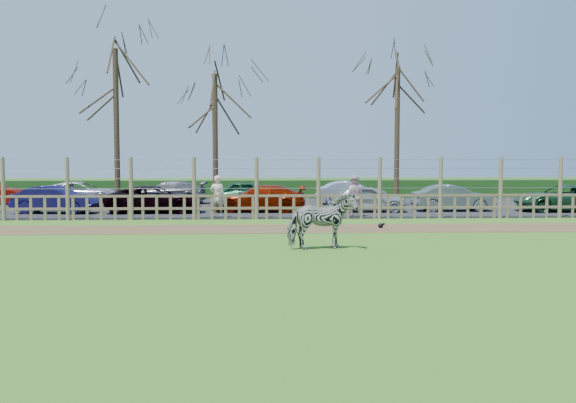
{
  "coord_description": "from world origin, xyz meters",
  "views": [
    {
      "loc": [
        0.02,
        -17.78,
        2.52
      ],
      "look_at": [
        1.0,
        2.5,
        1.1
      ],
      "focal_mm": 40.0,
      "sensor_mm": 36.0,
      "label": 1
    }
  ],
  "objects_px": {
    "zebra": "(322,221)",
    "car_4": "(367,198)",
    "visitor_a": "(218,196)",
    "car_10": "(248,193)",
    "tree_left": "(116,90)",
    "car_2": "(155,199)",
    "car_1": "(55,200)",
    "car_3": "(260,198)",
    "car_11": "(351,193)",
    "crow": "(381,225)",
    "visitor_b": "(354,196)",
    "car_5": "(453,198)",
    "car_8": "(81,193)",
    "car_6": "(563,198)",
    "tree_mid": "(215,108)",
    "car_9": "(167,192)",
    "tree_right": "(397,102)"
  },
  "relations": [
    {
      "from": "visitor_a",
      "to": "car_1",
      "type": "distance_m",
      "value": 7.62
    },
    {
      "from": "car_6",
      "to": "crow",
      "type": "bearing_deg",
      "value": -52.02
    },
    {
      "from": "car_2",
      "to": "car_5",
      "type": "bearing_deg",
      "value": -89.91
    },
    {
      "from": "car_1",
      "to": "car_10",
      "type": "height_order",
      "value": "same"
    },
    {
      "from": "visitor_a",
      "to": "car_5",
      "type": "xyz_separation_m",
      "value": [
        10.59,
        2.63,
        -0.26
      ]
    },
    {
      "from": "visitor_a",
      "to": "car_10",
      "type": "height_order",
      "value": "visitor_a"
    },
    {
      "from": "tree_left",
      "to": "car_1",
      "type": "height_order",
      "value": "tree_left"
    },
    {
      "from": "car_3",
      "to": "tree_mid",
      "type": "bearing_deg",
      "value": -134.18
    },
    {
      "from": "car_10",
      "to": "car_6",
      "type": "bearing_deg",
      "value": -104.12
    },
    {
      "from": "crow",
      "to": "car_2",
      "type": "distance_m",
      "value": 10.97
    },
    {
      "from": "tree_left",
      "to": "car_3",
      "type": "height_order",
      "value": "tree_left"
    },
    {
      "from": "car_2",
      "to": "car_10",
      "type": "relative_size",
      "value": 1.23
    },
    {
      "from": "crow",
      "to": "car_10",
      "type": "xyz_separation_m",
      "value": [
        -4.84,
        11.25,
        0.54
      ]
    },
    {
      "from": "car_3",
      "to": "car_10",
      "type": "relative_size",
      "value": 1.17
    },
    {
      "from": "zebra",
      "to": "car_4",
      "type": "xyz_separation_m",
      "value": [
        3.21,
        11.42,
        -0.14
      ]
    },
    {
      "from": "car_1",
      "to": "visitor_a",
      "type": "bearing_deg",
      "value": -100.73
    },
    {
      "from": "car_2",
      "to": "car_11",
      "type": "xyz_separation_m",
      "value": [
        9.49,
        4.72,
        0.0
      ]
    },
    {
      "from": "zebra",
      "to": "car_3",
      "type": "distance_m",
      "value": 11.78
    },
    {
      "from": "crow",
      "to": "car_8",
      "type": "xyz_separation_m",
      "value": [
        -13.47,
        11.14,
        0.54
      ]
    },
    {
      "from": "visitor_b",
      "to": "car_5",
      "type": "xyz_separation_m",
      "value": [
        4.95,
        2.45,
        -0.26
      ]
    },
    {
      "from": "zebra",
      "to": "car_8",
      "type": "bearing_deg",
      "value": 21.23
    },
    {
      "from": "visitor_a",
      "to": "car_3",
      "type": "xyz_separation_m",
      "value": [
        1.75,
        2.66,
        -0.26
      ]
    },
    {
      "from": "tree_mid",
      "to": "car_10",
      "type": "distance_m",
      "value": 5.05
    },
    {
      "from": "car_1",
      "to": "visitor_b",
      "type": "bearing_deg",
      "value": -92.46
    },
    {
      "from": "tree_left",
      "to": "car_11",
      "type": "bearing_deg",
      "value": 15.19
    },
    {
      "from": "car_3",
      "to": "car_4",
      "type": "bearing_deg",
      "value": 90.67
    },
    {
      "from": "car_9",
      "to": "car_6",
      "type": "bearing_deg",
      "value": 73.64
    },
    {
      "from": "tree_right",
      "to": "visitor_a",
      "type": "bearing_deg",
      "value": -147.23
    },
    {
      "from": "car_2",
      "to": "car_10",
      "type": "bearing_deg",
      "value": -40.64
    },
    {
      "from": "crow",
      "to": "car_1",
      "type": "relative_size",
      "value": 0.07
    },
    {
      "from": "tree_left",
      "to": "car_3",
      "type": "xyz_separation_m",
      "value": [
        6.65,
        -1.38,
        -4.98
      ]
    },
    {
      "from": "tree_left",
      "to": "car_10",
      "type": "relative_size",
      "value": 2.24
    },
    {
      "from": "car_3",
      "to": "car_6",
      "type": "relative_size",
      "value": 0.96
    },
    {
      "from": "car_5",
      "to": "car_6",
      "type": "height_order",
      "value": "same"
    },
    {
      "from": "car_3",
      "to": "car_10",
      "type": "distance_m",
      "value": 4.7
    },
    {
      "from": "tree_left",
      "to": "crow",
      "type": "distance_m",
      "value": 14.57
    },
    {
      "from": "car_9",
      "to": "car_1",
      "type": "bearing_deg",
      "value": -35.8
    },
    {
      "from": "car_6",
      "to": "car_9",
      "type": "bearing_deg",
      "value": -101.59
    },
    {
      "from": "car_11",
      "to": "car_8",
      "type": "bearing_deg",
      "value": 87.15
    },
    {
      "from": "tree_left",
      "to": "car_2",
      "type": "relative_size",
      "value": 1.82
    },
    {
      "from": "tree_right",
      "to": "crow",
      "type": "height_order",
      "value": "tree_right"
    },
    {
      "from": "car_4",
      "to": "car_10",
      "type": "height_order",
      "value": "same"
    },
    {
      "from": "car_8",
      "to": "car_6",
      "type": "bearing_deg",
      "value": -103.39
    },
    {
      "from": "tree_left",
      "to": "car_6",
      "type": "distance_m",
      "value": 21.1
    },
    {
      "from": "tree_mid",
      "to": "car_11",
      "type": "distance_m",
      "value": 8.4
    },
    {
      "from": "tree_mid",
      "to": "car_1",
      "type": "xyz_separation_m",
      "value": [
        -6.85,
        -2.72,
        -4.23
      ]
    },
    {
      "from": "car_1",
      "to": "tree_right",
      "type": "bearing_deg",
      "value": -71.55
    },
    {
      "from": "visitor_b",
      "to": "car_5",
      "type": "bearing_deg",
      "value": -137.51
    },
    {
      "from": "car_3",
      "to": "car_11",
      "type": "height_order",
      "value": "same"
    },
    {
      "from": "car_6",
      "to": "car_8",
      "type": "xyz_separation_m",
      "value": [
        -23.0,
        5.08,
        0.0
      ]
    }
  ]
}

